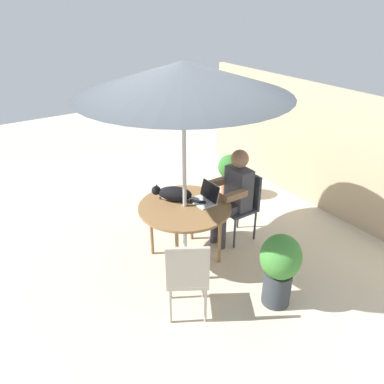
% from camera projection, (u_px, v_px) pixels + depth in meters
% --- Properties ---
extents(ground_plane, '(14.00, 14.00, 0.00)m').
position_uv_depth(ground_plane, '(185.00, 257.00, 4.72)').
color(ground_plane, beige).
extents(fence_back, '(4.97, 0.08, 1.78)m').
position_uv_depth(fence_back, '(325.00, 150.00, 5.48)').
color(fence_back, tan).
rests_on(fence_back, ground).
extents(patio_table, '(1.07, 1.07, 0.73)m').
position_uv_depth(patio_table, '(185.00, 210.00, 4.41)').
color(patio_table, olive).
rests_on(patio_table, ground).
extents(patio_umbrella, '(2.19, 2.19, 2.33)m').
position_uv_depth(patio_umbrella, '(183.00, 78.00, 3.72)').
color(patio_umbrella, '#B7B7BC').
rests_on(patio_umbrella, ground).
extents(chair_occupied, '(0.40, 0.40, 0.90)m').
position_uv_depth(chair_occupied, '(243.00, 200.00, 4.91)').
color(chair_occupied, '#33383F').
rests_on(chair_occupied, ground).
extents(chair_empty, '(0.55, 0.55, 0.90)m').
position_uv_depth(chair_empty, '(187.00, 274.00, 3.63)').
color(chair_empty, '#B2A899').
rests_on(chair_empty, ground).
extents(person_seated, '(0.48, 0.48, 1.24)m').
position_uv_depth(person_seated, '(234.00, 192.00, 4.75)').
color(person_seated, '#3F3F47').
rests_on(person_seated, ground).
extents(laptop, '(0.31, 0.26, 0.21)m').
position_uv_depth(laptop, '(206.00, 196.00, 4.45)').
color(laptop, silver).
rests_on(laptop, patio_table).
extents(cat, '(0.51, 0.47, 0.17)m').
position_uv_depth(cat, '(173.00, 194.00, 4.47)').
color(cat, black).
rests_on(cat, patio_table).
extents(potted_plant_near_fence, '(0.41, 0.41, 0.82)m').
position_uv_depth(potted_plant_near_fence, '(280.00, 266.00, 3.83)').
color(potted_plant_near_fence, '#33383D').
rests_on(potted_plant_near_fence, ground).
extents(potted_plant_by_chair, '(0.38, 0.38, 0.69)m').
position_uv_depth(potted_plant_by_chair, '(230.00, 172.00, 5.97)').
color(potted_plant_by_chair, '#9E5138').
rests_on(potted_plant_by_chair, ground).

